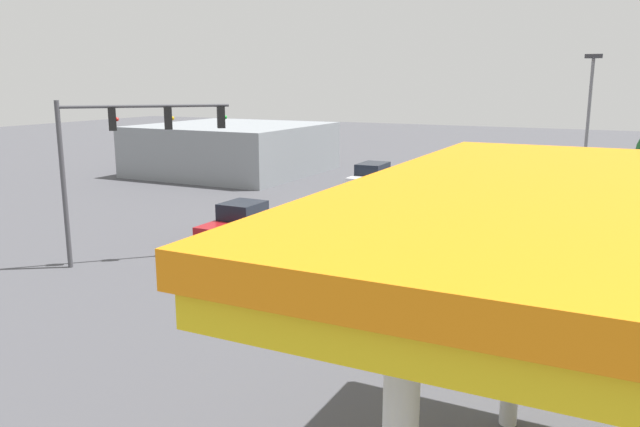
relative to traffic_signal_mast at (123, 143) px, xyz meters
name	(u,v)px	position (x,y,z in m)	size (l,w,h in m)	color
ground_plane	(320,246)	(-5.55, -5.55, -4.67)	(152.35, 152.35, 0.00)	#47474C
crosswalk_markings	(373,218)	(-5.55, -11.75, -4.67)	(10.04, 5.35, 0.01)	silver
traffic_signal_mast	(123,143)	(0.00, 0.00, 0.00)	(4.56, 4.56, 6.29)	#47474C
car_1	(371,176)	(-1.86, -20.55, -3.91)	(2.21, 4.45, 1.61)	silver
car_2	(240,224)	(-1.90, -4.91, -3.93)	(2.06, 4.36, 1.67)	maroon
car_3	(400,228)	(-8.62, -7.13, -3.90)	(2.24, 4.62, 1.66)	silver
corner_building	(234,149)	(10.25, -22.21, -2.81)	(12.34, 12.34, 3.72)	gray
pedestrian	(520,211)	(-12.77, -12.19, -3.71)	(0.41, 0.41, 1.71)	brown
street_light_pole_b	(588,123)	(-15.13, -16.24, 0.26)	(0.80, 0.36, 8.25)	slate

